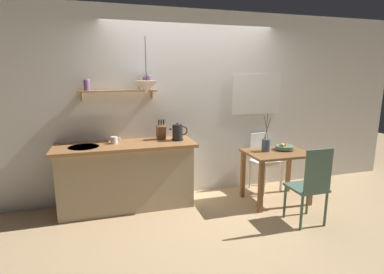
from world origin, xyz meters
The scene contains 13 objects.
ground_plane centered at (0.00, 0.00, 0.00)m, with size 14.00×14.00×0.00m, color tan.
back_wall centered at (0.20, 0.65, 1.35)m, with size 6.80×0.11×2.70m.
kitchen_counter centered at (-1.00, 0.32, 0.46)m, with size 1.83×0.63×0.90m.
wall_shelf centered at (-0.91, 0.49, 1.64)m, with size 1.03×0.20×0.33m.
dining_table centered at (1.05, -0.08, 0.60)m, with size 0.88×0.63×0.74m.
dining_chair_near centered at (1.07, -0.81, 0.53)m, with size 0.40×0.40×0.97m.
dining_chair_far centered at (1.12, 0.41, 0.51)m, with size 0.47×0.47×0.89m.
fruit_bowl centered at (1.21, -0.01, 0.78)m, with size 0.26×0.26×0.11m.
twig_vase centered at (0.91, 0.00, 0.83)m, with size 0.12×0.12×0.54m.
electric_kettle centered at (-0.29, 0.32, 1.01)m, with size 0.26×0.17×0.25m.
knife_block centered at (-0.50, 0.45, 1.01)m, with size 0.12×0.16×0.29m.
coffee_mug_by_sink centered at (-1.14, 0.36, 0.95)m, with size 0.13×0.09×0.09m.
pendant_lamp centered at (-0.71, 0.24, 1.65)m, with size 0.29×0.29×0.69m.
Camera 1 is at (-1.25, -3.63, 1.80)m, focal length 27.99 mm.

